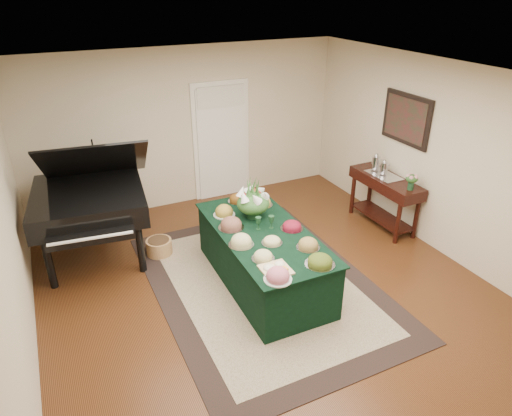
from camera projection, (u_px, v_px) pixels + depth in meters
name	position (u px, v px, depth m)	size (l,w,h in m)	color
ground	(266.00, 289.00, 5.97)	(6.00, 6.00, 0.00)	black
area_rug	(263.00, 284.00, 6.05)	(2.69, 3.77, 0.01)	black
kitchen_doorway	(222.00, 142.00, 8.13)	(1.05, 0.07, 2.10)	white
buffet_table	(263.00, 257.00, 5.94)	(1.10, 2.27, 0.77)	black
food_platters	(263.00, 230.00, 5.70)	(1.05, 2.33, 0.12)	#A3ACA2
cutting_board	(275.00, 267.00, 5.00)	(0.32, 0.32, 0.10)	tan
green_goblets	(265.00, 223.00, 5.79)	(0.24, 0.12, 0.18)	#16371F
floral_centerpiece	(253.00, 199.00, 6.00)	(0.45, 0.45, 0.45)	#16371F
grand_piano	(90.00, 200.00, 6.28)	(1.75, 1.92, 1.80)	black
wicker_basket	(159.00, 247.00, 6.67)	(0.37, 0.37, 0.23)	#9A6B3E
mahogany_sideboard	(385.00, 188.00, 7.24)	(0.45, 1.33, 0.84)	black
tea_service	(380.00, 167.00, 7.24)	(0.34, 0.58, 0.30)	silver
pink_bouquet	(412.00, 179.00, 6.66)	(0.20, 0.20, 0.25)	#16371F
wall_painting	(406.00, 119.00, 6.83)	(0.05, 0.95, 0.75)	black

